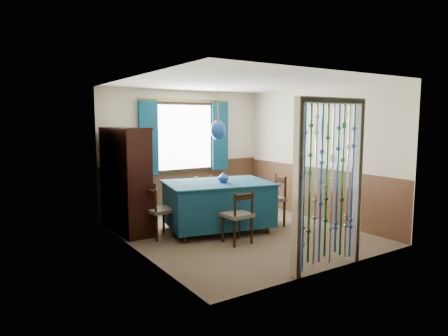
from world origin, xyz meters
TOP-DOWN VIEW (x-y plane):
  - floor at (0.00, 0.00)m, footprint 4.00×4.00m
  - ceiling at (0.00, 0.00)m, footprint 4.00×4.00m
  - wall_back at (0.00, 2.00)m, footprint 3.60×0.00m
  - wall_front at (0.00, -2.00)m, footprint 3.60×0.00m
  - wall_left at (-1.80, 0.00)m, footprint 0.00×4.00m
  - wall_right at (1.80, 0.00)m, footprint 0.00×4.00m
  - wainscot_back at (0.00, 1.99)m, footprint 3.60×0.00m
  - wainscot_front at (0.00, -1.99)m, footprint 3.60×0.00m
  - wainscot_left at (-1.79, 0.00)m, footprint 0.00×4.00m
  - wainscot_right at (1.79, 0.00)m, footprint 0.00×4.00m
  - window at (0.00, 1.95)m, footprint 1.32×0.12m
  - doorway at (0.00, -1.94)m, footprint 1.16×0.12m
  - dining_table at (-0.23, 0.31)m, footprint 1.98×1.56m
  - chair_near at (-0.36, -0.46)m, footprint 0.42×0.40m
  - chair_far at (-0.02, 1.08)m, footprint 0.49×0.47m
  - chair_left at (-1.26, 0.49)m, footprint 0.43×0.45m
  - chair_right at (0.79, 0.09)m, footprint 0.52×0.54m
  - sideboard at (-1.54, 1.20)m, footprint 0.51×1.37m
  - pendant_lamp at (-0.23, 0.31)m, footprint 0.25×0.25m
  - vase_table at (-0.18, 0.23)m, footprint 0.20×0.20m
  - bowl_shelf at (-1.48, 0.85)m, footprint 0.23×0.23m
  - vase_sideboard at (-1.48, 1.53)m, footprint 0.23×0.23m

SIDE VIEW (x-z plane):
  - floor at x=0.00m, z-range 0.00..0.00m
  - chair_far at x=-0.02m, z-range 0.03..0.85m
  - chair_near at x=-0.36m, z-range 0.03..0.86m
  - chair_left at x=-1.26m, z-range 0.03..0.86m
  - chair_right at x=0.79m, z-range 0.03..0.94m
  - dining_table at x=-0.23m, z-range 0.06..0.91m
  - wainscot_back at x=0.00m, z-range -1.30..2.30m
  - wainscot_front at x=0.00m, z-range -1.30..2.30m
  - wainscot_left at x=-1.79m, z-range -1.50..2.50m
  - wainscot_right at x=1.79m, z-range -1.50..2.50m
  - sideboard at x=-1.54m, z-range -0.28..1.50m
  - vase_table at x=-0.18m, z-range 0.85..1.02m
  - vase_sideboard at x=-1.48m, z-range 0.89..1.08m
  - doorway at x=0.00m, z-range -0.04..2.14m
  - bowl_shelf at x=-1.48m, z-range 1.22..1.27m
  - wall_back at x=0.00m, z-range -0.55..3.05m
  - wall_front at x=0.00m, z-range -0.55..3.05m
  - wall_left at x=-1.80m, z-range -0.75..3.25m
  - wall_right at x=1.80m, z-range -0.75..3.25m
  - window at x=0.00m, z-range 0.84..2.26m
  - pendant_lamp at x=-0.23m, z-range 1.27..2.19m
  - ceiling at x=0.00m, z-range 2.50..2.50m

